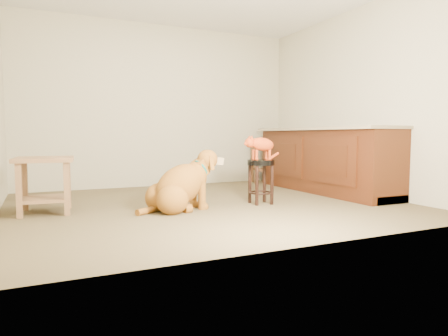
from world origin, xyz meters
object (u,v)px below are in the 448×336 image
padded_stool (261,173)px  tabby_kitten (260,145)px  wood_stool (263,160)px  golden_retriever (181,187)px  side_table (45,176)px

padded_stool → tabby_kitten: (-0.01, 0.00, 0.33)m
tabby_kitten → padded_stool: bearing=-5.7°
wood_stool → golden_retriever: size_ratio=0.70×
side_table → golden_retriever: 1.43m
padded_stool → tabby_kitten: 0.33m
golden_retriever → tabby_kitten: size_ratio=2.11×
tabby_kitten → wood_stool: bearing=62.3°
padded_stool → side_table: 2.41m
tabby_kitten → side_table: bearing=173.1°
wood_stool → side_table: 3.77m
tabby_kitten → golden_retriever: bearing=-175.3°
padded_stool → tabby_kitten: tabby_kitten is taller
wood_stool → golden_retriever: bearing=-139.0°
side_table → golden_retriever: bearing=-19.1°
side_table → tabby_kitten: bearing=-11.0°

